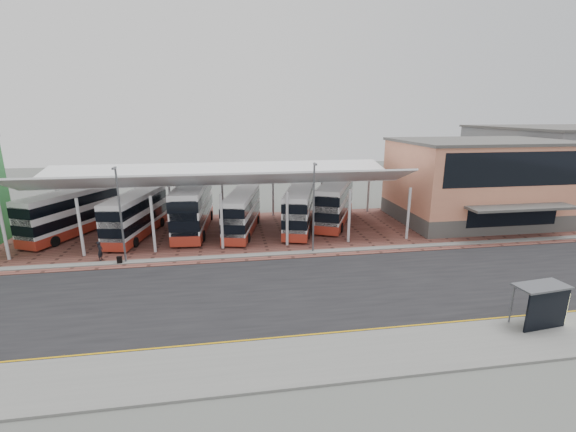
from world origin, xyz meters
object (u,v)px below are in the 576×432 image
Objects in this scene: terminal at (479,181)px; bus_4 at (300,209)px; pedestrian at (100,251)px; bus_shelter at (547,302)px; bus_2 at (193,207)px; bus_1 at (136,215)px; bus_3 at (242,213)px; bus_5 at (335,203)px; bus_0 at (71,213)px.

bus_4 is (-20.86, -0.36, -2.41)m from terminal.
pedestrian is 0.52× the size of bus_shelter.
terminal is at bearing -74.15° from pedestrian.
bus_2 is 3.79× the size of bus_shelter.
bus_2 is at bearing 23.68° from bus_1.
bus_3 is 3.23× the size of bus_shelter.
bus_5 is at bearing 37.65° from bus_4.
bus_shelter is (27.05, -21.73, -0.53)m from bus_1.
bus_1 reaches higher than bus_3.
bus_5 is at bearing 16.27° from bus_1.
terminal is at bearing 23.56° from bus_0.
bus_2 is at bearing 127.12° from bus_shelter.
terminal is 1.70× the size of bus_1.
bus_0 is at bearing 178.43° from terminal.
bus_1 is 34.70m from bus_shelter.
bus_4 is (6.12, 0.33, 0.11)m from bus_3.
bus_2 is 15.54m from bus_5.
bus_3 is (10.54, -0.41, -0.07)m from bus_1.
terminal is at bearing 2.07° from bus_2.
terminal reaches higher than bus_4.
bus_2 is at bearing -37.04° from pedestrian.
bus_4 is at bearing -179.01° from terminal.
bus_4 is 19.48m from pedestrian.
bus_5 is 3.50× the size of bus_shelter.
pedestrian is 32.50m from bus_shelter.
bus_0 reaches higher than pedestrian.
bus_1 is at bearing -169.78° from bus_3.
bus_2 is at bearing -153.55° from bus_5.
bus_shelter is (28.71, -15.19, 0.79)m from pedestrian.
terminal is 27.11m from bus_3.
bus_0 is at bearing -177.92° from bus_2.
bus_3 is at bearing -144.26° from bus_5.
bus_5 is (10.50, 2.06, 0.23)m from bus_3.
bus_1 is 5.64m from bus_2.
bus_3 is 13.71m from pedestrian.
bus_0 is 12.13m from bus_2.
bus_0 reaches higher than bus_1.
bus_0 is 3.42× the size of bus_shelter.
bus_0 reaches higher than bus_3.
bus_2 reaches higher than bus_5.
bus_shelter is at bearing -111.90° from pedestrian.
bus_5 is 24.14m from bus_shelter.
bus_0 is 9.53m from pedestrian.
bus_2 reaches higher than bus_1.
pedestrian is at bearing -135.54° from bus_5.
bus_2 is (5.51, 1.16, 0.32)m from bus_1.
bus_5 is at bearing -64.22° from pedestrian.
bus_5 is (-16.48, 1.36, -2.29)m from terminal.
bus_0 is at bearing 37.63° from pedestrian.
pedestrian is at bearing -140.91° from bus_3.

